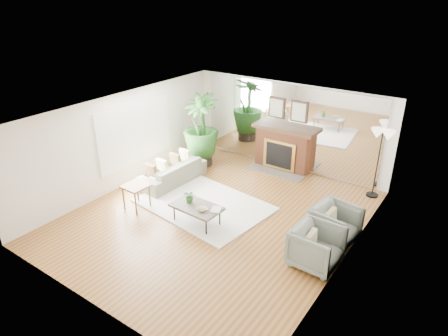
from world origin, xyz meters
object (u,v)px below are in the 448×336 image
Objects in this scene: fireplace at (282,148)px; floor_lamp at (382,140)px; armchair_front at (317,247)px; potted_ficus at (201,128)px; coffee_table at (197,207)px; armchair_back at (335,224)px; sofa at (173,172)px; side_table at (136,189)px.

floor_lamp is at bearing -3.37° from fireplace.
fireplace is at bearing 37.61° from armchair_front.
potted_ficus is 4.92m from floor_lamp.
coffee_table is 4.75m from floor_lamp.
fireplace is 2.31× the size of armchair_back.
fireplace is at bearing 87.10° from coffee_table.
sofa is 0.93× the size of potted_ficus.
side_table is (0.24, -1.56, 0.23)m from sofa.
side_table is (-1.80, -4.06, -0.14)m from fireplace.
coffee_table is 3.36m from potted_ficus.
coffee_table is 0.54× the size of potted_ficus.
armchair_back is (2.79, 1.13, -0.01)m from coffee_table.
sofa is at bearing 97.67° from armchair_back.
floor_lamp is (4.81, 0.95, 0.38)m from potted_ficus.
sofa is (-1.84, 1.27, -0.13)m from coffee_table.
potted_ficus is 1.20× the size of floor_lamp.
armchair_front is at bearing -170.58° from armchair_back.
fireplace reaches higher than armchair_back.
floor_lamp is (4.50, 3.90, 1.01)m from side_table.
side_table reaches higher than coffee_table.
fireplace is at bearing 143.45° from sofa.
coffee_table is at bearing 95.06° from armchair_front.
fireplace is 2.84m from floor_lamp.
floor_lamp reaches higher than armchair_back.
fireplace reaches higher than coffee_table.
floor_lamp is at bearing 11.14° from potted_ficus.
coffee_table is at bearing -92.90° from fireplace.
fireplace is 1.14× the size of floor_lamp.
armchair_back is 5.01m from potted_ficus.
fireplace is 0.95× the size of potted_ficus.
potted_ficus reaches higher than fireplace.
potted_ficus is (-0.08, 1.39, 0.86)m from sofa.
coffee_table is at bearing 10.21° from side_table.
armchair_back is 0.97m from armchair_front.
floor_lamp is (4.74, 2.33, 1.24)m from sofa.
armchair_back is at bearing -17.94° from potted_ficus.
side_table is 6.04m from floor_lamp.
side_table is at bearing 97.64° from armchair_front.
floor_lamp is (0.10, 2.47, 1.13)m from armchair_back.
floor_lamp reaches higher than side_table.
floor_lamp is (0.10, 3.45, 1.12)m from armchair_front.
side_table is 0.29× the size of potted_ficus.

